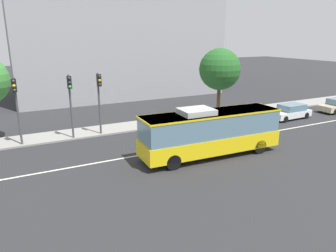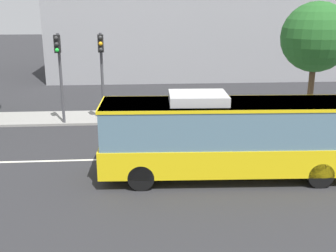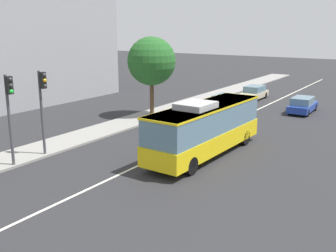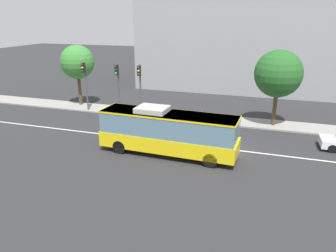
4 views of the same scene
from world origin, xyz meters
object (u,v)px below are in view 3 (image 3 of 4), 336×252
(sedan_blue, at_px, (303,105))
(sedan_white, at_px, (224,103))
(sedan_beige, at_px, (254,93))
(street_tree_kerbside_centre, at_px, (152,61))
(traffic_light_far_corner, at_px, (10,105))
(transit_bus, at_px, (205,126))
(traffic_light_near_corner, at_px, (43,99))

(sedan_blue, height_order, sedan_white, same)
(sedan_white, bearing_deg, sedan_beige, 176.23)
(sedan_blue, relative_size, sedan_beige, 1.00)
(sedan_blue, bearing_deg, sedan_beige, 55.31)
(sedan_beige, height_order, street_tree_kerbside_centre, street_tree_kerbside_centre)
(street_tree_kerbside_centre, bearing_deg, traffic_light_far_corner, -175.38)
(transit_bus, xyz_separation_m, sedan_beige, (20.10, 4.64, -1.09))
(sedan_beige, distance_m, sedan_white, 7.09)
(transit_bus, xyz_separation_m, sedan_blue, (15.90, -1.68, -1.09))
(sedan_blue, distance_m, sedan_beige, 7.59)
(sedan_beige, relative_size, traffic_light_far_corner, 0.87)
(transit_bus, relative_size, street_tree_kerbside_centre, 1.46)
(traffic_light_near_corner, bearing_deg, sedan_blue, 61.00)
(transit_bus, bearing_deg, sedan_beige, 15.11)
(traffic_light_near_corner, bearing_deg, sedan_beige, 77.87)
(sedan_white, relative_size, street_tree_kerbside_centre, 0.66)
(traffic_light_far_corner, bearing_deg, sedan_white, 83.72)
(transit_bus, xyz_separation_m, traffic_light_near_corner, (-5.49, 7.96, 1.75))
(sedan_blue, relative_size, sedan_white, 0.99)
(transit_bus, height_order, street_tree_kerbside_centre, street_tree_kerbside_centre)
(transit_bus, height_order, sedan_beige, transit_bus)
(street_tree_kerbside_centre, bearing_deg, transit_bus, -128.35)
(sedan_white, bearing_deg, transit_bus, 18.52)
(sedan_beige, xyz_separation_m, sedan_white, (-7.09, 0.22, 0.00))
(traffic_light_far_corner, bearing_deg, traffic_light_near_corner, 94.57)
(sedan_white, relative_size, traffic_light_far_corner, 0.88)
(sedan_beige, xyz_separation_m, street_tree_kerbside_centre, (-12.93, 4.43, 4.09))
(sedan_beige, distance_m, traffic_light_far_corner, 28.22)
(transit_bus, xyz_separation_m, sedan_white, (13.01, 4.86, -1.09))
(transit_bus, xyz_separation_m, traffic_light_far_corner, (-7.79, 7.85, 1.75))
(sedan_blue, xyz_separation_m, traffic_light_near_corner, (-21.39, 9.64, 2.84))
(transit_bus, distance_m, sedan_beige, 20.66)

